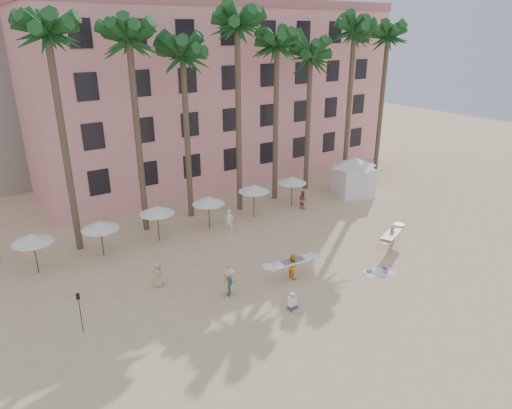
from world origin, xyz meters
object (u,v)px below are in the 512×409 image
Objects in this scene: pink_hotel at (211,93)px; cabana at (354,173)px; carrier_yellow at (392,236)px; carrier_white at (293,265)px.

pink_hotel is 16.70m from cabana.
cabana is (6.35, -14.26, -5.93)m from pink_hotel.
pink_hotel reaches higher than cabana.
carrier_white is at bearing 174.14° from carrier_yellow.
cabana is 1.70× the size of carrier_yellow.
carrier_yellow is at bearing -5.86° from carrier_white.
cabana reaches higher than carrier_white.
pink_hotel reaches higher than carrier_white.
pink_hotel is at bearing 114.00° from cabana.
cabana is 11.11m from carrier_yellow.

